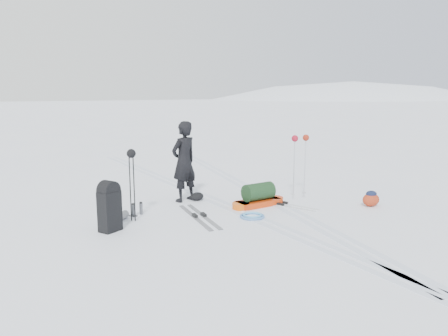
{
  "coord_description": "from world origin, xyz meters",
  "views": [
    {
      "loc": [
        -4.6,
        -8.2,
        2.64
      ],
      "look_at": [
        -0.23,
        0.11,
        0.95
      ],
      "focal_mm": 35.0,
      "sensor_mm": 36.0,
      "label": 1
    }
  ],
  "objects_px": {
    "expedition_rucksack": "(111,207)",
    "ski_poles_black": "(131,162)",
    "skier": "(184,162)",
    "pulk_sled": "(258,197)"
  },
  "relations": [
    {
      "from": "expedition_rucksack",
      "to": "ski_poles_black",
      "type": "bearing_deg",
      "value": 5.88
    },
    {
      "from": "expedition_rucksack",
      "to": "ski_poles_black",
      "type": "distance_m",
      "value": 1.0
    },
    {
      "from": "skier",
      "to": "ski_poles_black",
      "type": "bearing_deg",
      "value": 12.84
    },
    {
      "from": "ski_poles_black",
      "to": "expedition_rucksack",
      "type": "bearing_deg",
      "value": -150.86
    },
    {
      "from": "pulk_sled",
      "to": "expedition_rucksack",
      "type": "height_order",
      "value": "expedition_rucksack"
    },
    {
      "from": "pulk_sled",
      "to": "ski_poles_black",
      "type": "height_order",
      "value": "ski_poles_black"
    },
    {
      "from": "skier",
      "to": "expedition_rucksack",
      "type": "xyz_separation_m",
      "value": [
        -2.08,
        -1.38,
        -0.51
      ]
    },
    {
      "from": "skier",
      "to": "pulk_sled",
      "type": "distance_m",
      "value": 1.95
    },
    {
      "from": "pulk_sled",
      "to": "ski_poles_black",
      "type": "xyz_separation_m",
      "value": [
        -2.89,
        0.18,
        1.01
      ]
    },
    {
      "from": "expedition_rucksack",
      "to": "ski_poles_black",
      "type": "xyz_separation_m",
      "value": [
        0.53,
        0.37,
        0.76
      ]
    }
  ]
}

